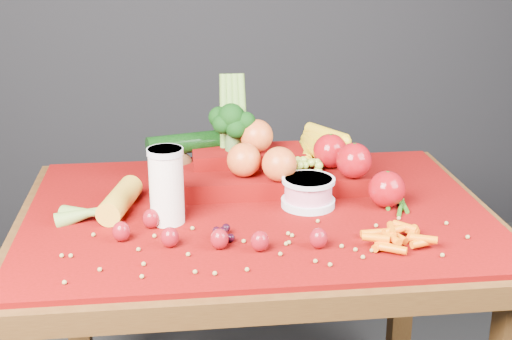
{
  "coord_description": "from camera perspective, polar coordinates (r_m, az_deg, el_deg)",
  "views": [
    {
      "loc": [
        -0.18,
        -1.51,
        1.4
      ],
      "look_at": [
        0.0,
        0.02,
        0.85
      ],
      "focal_mm": 50.0,
      "sensor_mm": 36.0,
      "label": 1
    }
  ],
  "objects": [
    {
      "name": "yogurt_bowl",
      "position": [
        1.66,
        4.2,
        -1.7
      ],
      "size": [
        0.13,
        0.13,
        0.07
      ],
      "rotation": [
        0.0,
        0.0,
        -0.07
      ],
      "color": "silver",
      "rests_on": "red_cloth"
    },
    {
      "name": "potato",
      "position": [
        1.84,
        -6.72,
        0.45
      ],
      "size": [
        0.11,
        0.08,
        0.07
      ],
      "primitive_type": "ellipsoid",
      "color": "brown",
      "rests_on": "red_cloth"
    },
    {
      "name": "corn_ear",
      "position": [
        1.63,
        -12.55,
        -3.07
      ],
      "size": [
        0.22,
        0.25,
        0.06
      ],
      "rotation": [
        0.0,
        0.0,
        1.33
      ],
      "color": "yellow",
      "rests_on": "red_cloth"
    },
    {
      "name": "soybean_scatter",
      "position": [
        1.47,
        0.99,
        -5.95
      ],
      "size": [
        0.84,
        0.24,
        0.01
      ],
      "primitive_type": null,
      "color": "#9C8A43",
      "rests_on": "red_cloth"
    },
    {
      "name": "strawberry_scatter",
      "position": [
        1.47,
        -4.05,
        -5.03
      ],
      "size": [
        0.44,
        0.18,
        0.05
      ],
      "color": "maroon",
      "rests_on": "red_cloth"
    },
    {
      "name": "produce_mound",
      "position": [
        1.77,
        1.17,
        0.66
      ],
      "size": [
        0.6,
        0.36,
        0.27
      ],
      "color": "#710306",
      "rests_on": "red_cloth"
    },
    {
      "name": "baby_carrot_pile",
      "position": [
        1.5,
        11.26,
        -5.27
      ],
      "size": [
        0.17,
        0.17,
        0.03
      ],
      "primitive_type": null,
      "color": "orange",
      "rests_on": "red_cloth"
    },
    {
      "name": "table",
      "position": [
        1.69,
        0.08,
        -6.45
      ],
      "size": [
        1.1,
        0.8,
        0.75
      ],
      "color": "#39200D",
      "rests_on": "ground"
    },
    {
      "name": "red_cloth",
      "position": [
        1.65,
        0.08,
        -3.31
      ],
      "size": [
        1.05,
        0.75,
        0.01
      ],
      "primitive_type": "cube",
      "color": "#710306",
      "rests_on": "table"
    },
    {
      "name": "milk_glass",
      "position": [
        1.56,
        -7.18,
        -1.05
      ],
      "size": [
        0.08,
        0.08,
        0.17
      ],
      "rotation": [
        0.0,
        0.0,
        0.09
      ],
      "color": "white",
      "rests_on": "red_cloth"
    },
    {
      "name": "dark_grape_cluster",
      "position": [
        1.5,
        -2.54,
        -5.01
      ],
      "size": [
        0.06,
        0.05,
        0.03
      ],
      "primitive_type": null,
      "color": "black",
      "rests_on": "red_cloth"
    },
    {
      "name": "green_bean_pile",
      "position": [
        1.71,
        11.23,
        -2.54
      ],
      "size": [
        0.14,
        0.12,
        0.01
      ],
      "primitive_type": null,
      "color": "#276016",
      "rests_on": "red_cloth"
    }
  ]
}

